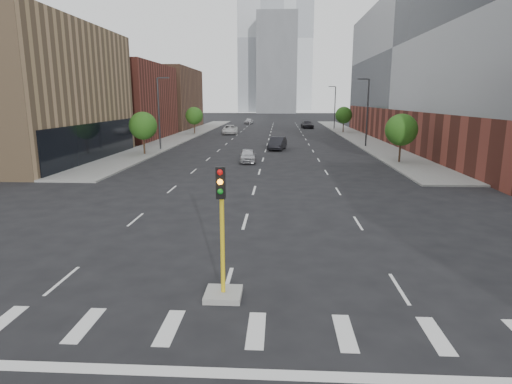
# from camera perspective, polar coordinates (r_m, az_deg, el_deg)

# --- Properties ---
(sidewalk_left_far) EXTENTS (5.00, 92.00, 0.15)m
(sidewalk_left_far) POSITION_cam_1_polar(r_m,az_deg,el_deg) (80.06, -9.02, 7.60)
(sidewalk_left_far) COLOR gray
(sidewalk_left_far) RESTS_ON ground
(sidewalk_right_far) EXTENTS (5.00, 92.00, 0.15)m
(sidewalk_right_far) POSITION_cam_1_polar(r_m,az_deg,el_deg) (79.38, 12.85, 7.41)
(sidewalk_right_far) COLOR gray
(sidewalk_right_far) RESTS_ON ground
(building_left_far_a) EXTENTS (20.00, 22.00, 12.00)m
(building_left_far_a) POSITION_cam_1_polar(r_m,az_deg,el_deg) (75.91, -19.92, 11.26)
(building_left_far_a) COLOR brown
(building_left_far_a) RESTS_ON ground
(building_left_far_b) EXTENTS (20.00, 24.00, 13.00)m
(building_left_far_b) POSITION_cam_1_polar(r_m,az_deg,el_deg) (100.39, -14.10, 11.99)
(building_left_far_b) COLOR brown
(building_left_far_b) RESTS_ON ground
(building_right_main) EXTENTS (24.00, 70.00, 22.00)m
(building_right_main) POSITION_cam_1_polar(r_m,az_deg,el_deg) (69.90, 27.49, 14.72)
(building_right_main) COLOR brown
(building_right_main) RESTS_ON ground
(tower_left) EXTENTS (22.00, 22.00, 70.00)m
(tower_left) POSITION_cam_1_polar(r_m,az_deg,el_deg) (226.05, 0.72, 19.57)
(tower_left) COLOR #B2B7BC
(tower_left) RESTS_ON ground
(tower_right) EXTENTS (20.00, 20.00, 80.00)m
(tower_right) POSITION_cam_1_polar(r_m,az_deg,el_deg) (266.27, 5.23, 19.50)
(tower_right) COLOR #B2B7BC
(tower_right) RESTS_ON ground
(tower_mid) EXTENTS (18.00, 18.00, 44.00)m
(tower_mid) POSITION_cam_1_polar(r_m,az_deg,el_deg) (204.62, 2.79, 16.66)
(tower_mid) COLOR slate
(tower_mid) RESTS_ON ground
(median_traffic_signal) EXTENTS (1.20, 1.20, 4.40)m
(median_traffic_signal) POSITION_cam_1_polar(r_m,az_deg,el_deg) (14.20, -4.45, -10.34)
(median_traffic_signal) COLOR #999993
(median_traffic_signal) RESTS_ON ground
(streetlight_right_a) EXTENTS (1.60, 0.22, 9.07)m
(streetlight_right_a) POSITION_cam_1_polar(r_m,az_deg,el_deg) (60.17, 14.56, 10.57)
(streetlight_right_a) COLOR #2D2D30
(streetlight_right_a) RESTS_ON ground
(streetlight_right_b) EXTENTS (1.60, 0.22, 9.07)m
(streetlight_right_b) POSITION_cam_1_polar(r_m,az_deg,el_deg) (94.74, 10.42, 11.25)
(streetlight_right_b) COLOR #2D2D30
(streetlight_right_b) RESTS_ON ground
(streetlight_left) EXTENTS (1.60, 0.22, 9.07)m
(streetlight_left) POSITION_cam_1_polar(r_m,az_deg,el_deg) (56.14, -12.76, 10.56)
(streetlight_left) COLOR #2D2D30
(streetlight_left) RESTS_ON ground
(tree_left_near) EXTENTS (3.20, 3.20, 4.85)m
(tree_left_near) POSITION_cam_1_polar(r_m,az_deg,el_deg) (51.60, -14.83, 8.53)
(tree_left_near) COLOR #382619
(tree_left_near) RESTS_ON ground
(tree_left_far) EXTENTS (3.20, 3.20, 4.85)m
(tree_left_far) POSITION_cam_1_polar(r_m,az_deg,el_deg) (80.64, -8.25, 10.02)
(tree_left_far) COLOR #382619
(tree_left_far) RESTS_ON ground
(tree_right_near) EXTENTS (3.20, 3.20, 4.85)m
(tree_right_near) POSITION_cam_1_polar(r_m,az_deg,el_deg) (45.78, 18.81, 7.86)
(tree_right_near) COLOR #382619
(tree_right_near) RESTS_ON ground
(tree_right_far) EXTENTS (3.20, 3.20, 4.85)m
(tree_right_far) POSITION_cam_1_polar(r_m,az_deg,el_deg) (84.95, 11.62, 10.01)
(tree_right_far) COLOR #382619
(tree_right_far) RESTS_ON ground
(car_near_left) EXTENTS (1.90, 4.18, 1.39)m
(car_near_left) POSITION_cam_1_polar(r_m,az_deg,el_deg) (44.41, -1.11, 4.88)
(car_near_left) COLOR #B0B1B5
(car_near_left) RESTS_ON ground
(car_mid_right) EXTENTS (2.52, 5.17, 1.63)m
(car_mid_right) POSITION_cam_1_polar(r_m,az_deg,el_deg) (55.55, 2.87, 6.49)
(car_mid_right) COLOR black
(car_mid_right) RESTS_ON ground
(car_far_left) EXTENTS (3.14, 6.11, 1.65)m
(car_far_left) POSITION_cam_1_polar(r_m,az_deg,el_deg) (80.61, -3.48, 8.30)
(car_far_left) COLOR silver
(car_far_left) RESTS_ON ground
(car_deep_right) EXTENTS (2.87, 5.86, 1.64)m
(car_deep_right) POSITION_cam_1_polar(r_m,az_deg,el_deg) (97.59, 6.84, 8.93)
(car_deep_right) COLOR black
(car_deep_right) RESTS_ON ground
(car_distant) EXTENTS (2.33, 4.63, 1.52)m
(car_distant) POSITION_cam_1_polar(r_m,az_deg,el_deg) (113.70, -0.96, 9.45)
(car_distant) COLOR #B6B5BA
(car_distant) RESTS_ON ground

